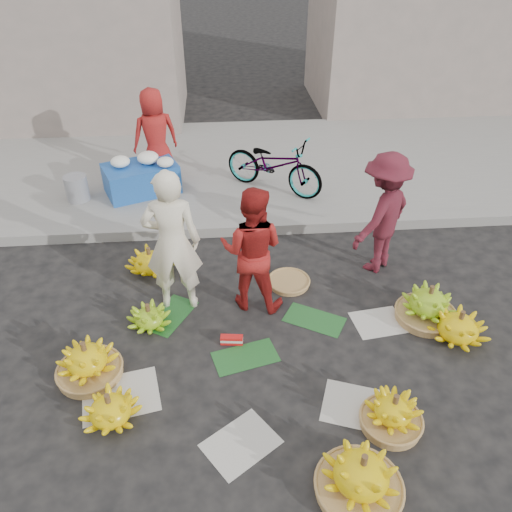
{
  "coord_description": "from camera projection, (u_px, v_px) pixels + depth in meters",
  "views": [
    {
      "loc": [
        -0.27,
        -3.78,
        3.77
      ],
      "look_at": [
        0.07,
        0.59,
        0.7
      ],
      "focal_mm": 35.0,
      "sensor_mm": 36.0,
      "label": 1
    }
  ],
  "objects": [
    {
      "name": "ground",
      "position": [
        254.0,
        342.0,
        5.26
      ],
      "size": [
        80.0,
        80.0,
        0.0
      ],
      "primitive_type": "plane",
      "color": "black",
      "rests_on": "ground"
    },
    {
      "name": "curb",
      "position": [
        242.0,
        227.0,
        7.02
      ],
      "size": [
        40.0,
        0.25,
        0.15
      ],
      "primitive_type": "cube",
      "color": "gray",
      "rests_on": "ground"
    },
    {
      "name": "sidewalk",
      "position": [
        235.0,
        165.0,
        8.74
      ],
      "size": [
        40.0,
        4.0,
        0.12
      ],
      "primitive_type": "cube",
      "color": "gray",
      "rests_on": "ground"
    },
    {
      "name": "building_left",
      "position": [
        22.0,
        18.0,
        9.74
      ],
      "size": [
        6.0,
        3.0,
        4.0
      ],
      "primitive_type": "cube",
      "color": "gray",
      "rests_on": "sidewalk"
    },
    {
      "name": "newspaper_scatter",
      "position": [
        260.0,
        404.0,
        4.61
      ],
      "size": [
        3.2,
        1.8,
        0.0
      ],
      "primitive_type": null,
      "color": "beige",
      "rests_on": "ground"
    },
    {
      "name": "banana_leaves",
      "position": [
        243.0,
        330.0,
        5.42
      ],
      "size": [
        2.0,
        1.0,
        0.0
      ],
      "primitive_type": null,
      "color": "#1A4F22",
      "rests_on": "ground"
    },
    {
      "name": "banana_bunch_0",
      "position": [
        87.0,
        362.0,
        4.79
      ],
      "size": [
        0.68,
        0.68,
        0.43
      ],
      "rotation": [
        0.0,
        0.0,
        -0.32
      ],
      "color": "olive",
      "rests_on": "ground"
    },
    {
      "name": "banana_bunch_1",
      "position": [
        110.0,
        409.0,
        4.39
      ],
      "size": [
        0.52,
        0.52,
        0.33
      ],
      "rotation": [
        0.0,
        0.0,
        -0.01
      ],
      "color": "yellow",
      "rests_on": "ground"
    },
    {
      "name": "banana_bunch_2",
      "position": [
        361.0,
        477.0,
        3.81
      ],
      "size": [
        0.68,
        0.68,
        0.46
      ],
      "rotation": [
        0.0,
        0.0,
        0.08
      ],
      "color": "olive",
      "rests_on": "ground"
    },
    {
      "name": "banana_bunch_3",
      "position": [
        393.0,
        413.0,
        4.33
      ],
      "size": [
        0.57,
        0.57,
        0.39
      ],
      "rotation": [
        0.0,
        0.0,
        0.29
      ],
      "color": "olive",
      "rests_on": "ground"
    },
    {
      "name": "banana_bunch_4",
      "position": [
        459.0,
        327.0,
        5.23
      ],
      "size": [
        0.64,
        0.64,
        0.37
      ],
      "rotation": [
        0.0,
        0.0,
        0.09
      ],
      "color": "yellow",
      "rests_on": "ground"
    },
    {
      "name": "banana_bunch_5",
      "position": [
        428.0,
        305.0,
        5.46
      ],
      "size": [
        0.75,
        0.75,
        0.45
      ],
      "rotation": [
        0.0,
        0.0,
        -0.38
      ],
      "color": "olive",
      "rests_on": "ground"
    },
    {
      "name": "banana_bunch_6",
      "position": [
        149.0,
        317.0,
        5.41
      ],
      "size": [
        0.54,
        0.54,
        0.29
      ],
      "rotation": [
        0.0,
        0.0,
        0.26
      ],
      "color": "#70AC18",
      "rests_on": "ground"
    },
    {
      "name": "banana_bunch_7",
      "position": [
        150.0,
        261.0,
        6.21
      ],
      "size": [
        0.6,
        0.6,
        0.35
      ],
      "rotation": [
        0.0,
        0.0,
        -0.08
      ],
      "color": "yellow",
      "rests_on": "ground"
    },
    {
      "name": "basket_spare",
      "position": [
        289.0,
        282.0,
        6.06
      ],
      "size": [
        0.55,
        0.55,
        0.06
      ],
      "primitive_type": "cylinder",
      "rotation": [
        0.0,
        0.0,
        0.13
      ],
      "color": "olive",
      "rests_on": "ground"
    },
    {
      "name": "incense_stack",
      "position": [
        232.0,
        340.0,
        5.22
      ],
      "size": [
        0.24,
        0.1,
        0.1
      ],
      "primitive_type": "cube",
      "rotation": [
        0.0,
        0.0,
        -0.12
      ],
      "color": "red",
      "rests_on": "ground"
    },
    {
      "name": "vendor_cream",
      "position": [
        172.0,
        243.0,
        5.3
      ],
      "size": [
        0.62,
        0.41,
        1.69
      ],
      "primitive_type": "imported",
      "rotation": [
        0.0,
        0.0,
        3.14
      ],
      "color": "white",
      "rests_on": "ground"
    },
    {
      "name": "vendor_red",
      "position": [
        252.0,
        250.0,
        5.38
      ],
      "size": [
        0.85,
        0.74,
        1.48
      ],
      "primitive_type": "imported",
      "rotation": [
        0.0,
        0.0,
        2.86
      ],
      "color": "#B2211B",
      "rests_on": "ground"
    },
    {
      "name": "man_striped",
      "position": [
        382.0,
        214.0,
        5.95
      ],
      "size": [
        1.12,
        1.09,
        1.54
      ],
      "primitive_type": "imported",
      "rotation": [
        0.0,
        0.0,
        3.88
      ],
      "color": "maroon",
      "rests_on": "ground"
    },
    {
      "name": "flower_table",
      "position": [
        142.0,
        176.0,
        7.66
      ],
      "size": [
        1.25,
        1.02,
        0.62
      ],
      "rotation": [
        0.0,
        0.0,
        0.38
      ],
      "color": "#184BA2",
      "rests_on": "sidewalk"
    },
    {
      "name": "grey_bucket",
      "position": [
        77.0,
        188.0,
        7.48
      ],
      "size": [
        0.34,
        0.34,
        0.38
      ],
      "primitive_type": "cylinder",
      "color": "gray",
      "rests_on": "sidewalk"
    },
    {
      "name": "flower_vendor",
      "position": [
        155.0,
        135.0,
        7.78
      ],
      "size": [
        0.83,
        0.68,
        1.46
      ],
      "primitive_type": "imported",
      "rotation": [
        0.0,
        0.0,
        3.48
      ],
      "color": "#B2211B",
      "rests_on": "sidewalk"
    },
    {
      "name": "bicycle",
      "position": [
        274.0,
        164.0,
        7.61
      ],
      "size": [
        1.39,
        1.67,
        0.86
      ],
      "primitive_type": "imported",
      "rotation": [
        0.0,
        0.0,
        0.97
      ],
      "color": "gray",
      "rests_on": "sidewalk"
    }
  ]
}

